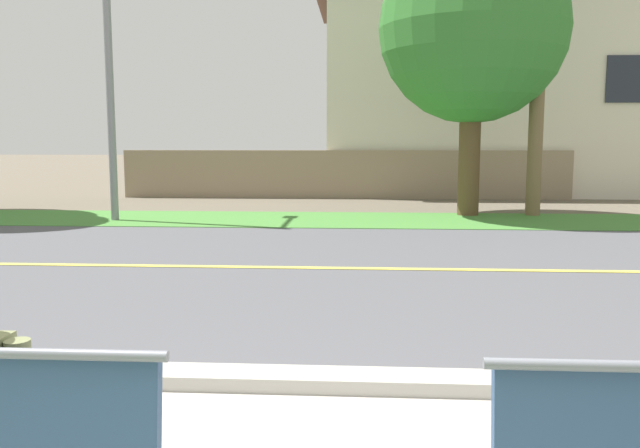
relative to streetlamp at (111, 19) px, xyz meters
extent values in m
plane|color=#665B4C|center=(5.05, -3.60, -4.15)|extent=(140.00, 140.00, 0.00)
cube|color=#ADA89E|center=(5.05, -9.25, -4.09)|extent=(44.00, 0.30, 0.11)
cube|color=#515156|center=(5.05, -5.10, -4.15)|extent=(52.00, 8.00, 0.01)
cube|color=#E0CC4C|center=(5.05, -5.10, -4.14)|extent=(48.00, 0.14, 0.01)
cube|color=#478438|center=(5.05, 0.20, -4.14)|extent=(48.00, 2.80, 0.02)
cylinder|color=#333D56|center=(3.84, -11.13, -3.64)|extent=(0.15, 0.42, 0.15)
cylinder|color=#6B7047|center=(3.96, -11.30, -3.42)|extent=(0.09, 0.09, 0.46)
cylinder|color=gray|center=(0.00, -0.20, -0.51)|extent=(0.16, 0.16, 7.28)
cylinder|color=brown|center=(7.56, 1.24, -2.87)|extent=(0.47, 0.47, 2.55)
sphere|color=#33752D|center=(7.56, 1.24, -0.06)|extent=(4.09, 4.09, 4.09)
cube|color=gray|center=(4.66, 5.55, -3.45)|extent=(13.00, 0.36, 1.40)
cube|color=beige|center=(9.93, 8.75, -1.07)|extent=(11.56, 6.40, 6.15)
cube|color=#232833|center=(7.33, 5.52, -0.77)|extent=(1.10, 0.06, 1.30)
cube|color=#232833|center=(12.53, 5.52, -0.77)|extent=(1.10, 0.06, 1.30)
camera|label=1|loc=(5.17, -13.44, -2.50)|focal=36.42mm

